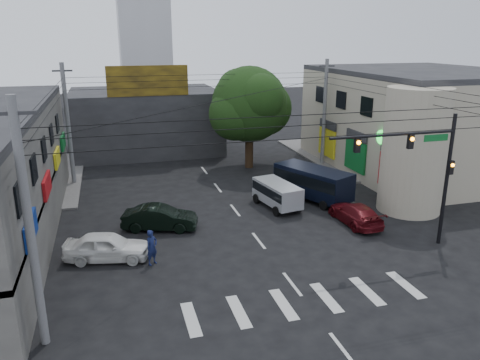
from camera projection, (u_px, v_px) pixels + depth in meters
name	position (u px, v px, depth m)	size (l,w,h in m)	color
ground	(271.00, 256.00, 24.37)	(160.00, 160.00, 0.00)	black
sidewalk_far_right	(383.00, 153.00, 45.60)	(16.00, 16.00, 0.15)	#514F4C
building_right	(420.00, 122.00, 39.86)	(14.00, 18.00, 8.00)	#A19880
corner_column	(414.00, 151.00, 29.75)	(4.00, 4.00, 8.00)	#A19880
building_far	(146.00, 121.00, 46.35)	(14.00, 10.00, 6.00)	#232326
billboard	(148.00, 81.00, 40.59)	(7.00, 0.30, 2.60)	olive
street_tree	(249.00, 105.00, 39.44)	(6.40, 6.40, 8.70)	black
traffic_gantry	(422.00, 161.00, 24.07)	(7.10, 0.35, 7.20)	black
utility_pole_near_left	(30.00, 229.00, 16.13)	(0.32, 0.32, 9.20)	#59595B
utility_pole_far_left	(68.00, 125.00, 34.99)	(0.32, 0.32, 9.20)	#59595B
utility_pole_far_right	(324.00, 113.00, 40.48)	(0.32, 0.32, 9.20)	#59595B
dark_sedan	(160.00, 218.00, 27.59)	(4.61, 2.71, 1.44)	black
white_compact	(107.00, 247.00, 23.78)	(4.56, 2.65, 1.46)	white
maroon_sedan	(355.00, 214.00, 28.49)	(1.93, 4.43, 1.27)	#510B11
silver_minivan	(277.00, 195.00, 31.09)	(2.35, 4.20, 1.71)	#B0B3B8
navy_van	(313.00, 184.00, 32.59)	(4.31, 6.01, 2.25)	black
traffic_officer	(152.00, 247.00, 23.26)	(0.79, 0.75, 1.82)	#131A42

